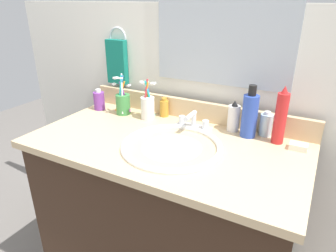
# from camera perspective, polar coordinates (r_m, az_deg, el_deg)

# --- Properties ---
(vanity_cabinet) EXTENTS (1.04, 0.53, 0.77)m
(vanity_cabinet) POSITION_cam_1_polar(r_m,az_deg,el_deg) (1.42, -0.52, -18.14)
(vanity_cabinet) COLOR #382316
(vanity_cabinet) RESTS_ON ground_plane
(countertop) EXTENTS (1.08, 0.57, 0.03)m
(countertop) POSITION_cam_1_polar(r_m,az_deg,el_deg) (1.19, -0.59, -3.62)
(countertop) COLOR #D1B284
(countertop) RESTS_ON vanity_cabinet
(backsplash) EXTENTS (1.08, 0.02, 0.09)m
(backsplash) POSITION_cam_1_polar(r_m,az_deg,el_deg) (1.39, 4.87, 3.08)
(backsplash) COLOR #D1B284
(backsplash) RESTS_ON countertop
(back_wall) EXTENTS (2.18, 0.04, 1.30)m
(back_wall) POSITION_cam_1_polar(r_m,az_deg,el_deg) (1.52, 5.58, -2.98)
(back_wall) COLOR white
(back_wall) RESTS_ON ground_plane
(mirror_panel) EXTENTS (0.60, 0.01, 0.56)m
(mirror_panel) POSITION_cam_1_polar(r_m,az_deg,el_deg) (1.31, 10.51, 19.71)
(mirror_panel) COLOR #B2BCC6
(towel_ring) EXTENTS (0.10, 0.01, 0.10)m
(towel_ring) POSITION_cam_1_polar(r_m,az_deg,el_deg) (1.58, -9.53, 16.30)
(towel_ring) COLOR silver
(hand_towel) EXTENTS (0.11, 0.04, 0.22)m
(hand_towel) POSITION_cam_1_polar(r_m,az_deg,el_deg) (1.58, -9.64, 11.90)
(hand_towel) COLOR #147260
(sink_basin) EXTENTS (0.39, 0.39, 0.11)m
(sink_basin) POSITION_cam_1_polar(r_m,az_deg,el_deg) (1.15, 0.70, -5.38)
(sink_basin) COLOR white
(sink_basin) RESTS_ON countertop
(faucet) EXTENTS (0.16, 0.10, 0.08)m
(faucet) POSITION_cam_1_polar(r_m,az_deg,el_deg) (1.29, 4.75, 0.56)
(faucet) COLOR silver
(faucet) RESTS_ON countertop
(bottle_lotion_white) EXTENTS (0.05, 0.05, 0.13)m
(bottle_lotion_white) POSITION_cam_1_polar(r_m,az_deg,el_deg) (1.29, 12.36, 1.61)
(bottle_lotion_white) COLOR white
(bottle_lotion_white) RESTS_ON countertop
(bottle_spray_red) EXTENTS (0.05, 0.05, 0.23)m
(bottle_spray_red) POSITION_cam_1_polar(r_m,az_deg,el_deg) (1.21, 20.59, 1.55)
(bottle_spray_red) COLOR red
(bottle_spray_red) RESTS_ON countertop
(bottle_shampoo_blue) EXTENTS (0.06, 0.06, 0.21)m
(bottle_shampoo_blue) POSITION_cam_1_polar(r_m,az_deg,el_deg) (1.24, 15.25, 2.05)
(bottle_shampoo_blue) COLOR #2D4CB2
(bottle_shampoo_blue) RESTS_ON countertop
(bottle_cream_purple) EXTENTS (0.05, 0.05, 0.10)m
(bottle_cream_purple) POSITION_cam_1_polar(r_m,az_deg,el_deg) (1.55, -12.94, 4.75)
(bottle_cream_purple) COLOR #7A3899
(bottle_cream_purple) RESTS_ON countertop
(bottle_oil_amber) EXTENTS (0.04, 0.04, 0.09)m
(bottle_oil_amber) POSITION_cam_1_polar(r_m,az_deg,el_deg) (1.42, -0.72, 3.46)
(bottle_oil_amber) COLOR gold
(bottle_oil_amber) RESTS_ON countertop
(bottle_gel_clear) EXTENTS (0.05, 0.05, 0.10)m
(bottle_gel_clear) POSITION_cam_1_polar(r_m,az_deg,el_deg) (1.28, 18.10, 0.27)
(bottle_gel_clear) COLOR silver
(bottle_gel_clear) RESTS_ON countertop
(cup_green) EXTENTS (0.08, 0.07, 0.20)m
(cup_green) POSITION_cam_1_polar(r_m,az_deg,el_deg) (1.46, -8.57, 4.36)
(cup_green) COLOR #3F8C47
(cup_green) RESTS_ON countertop
(cup_white_ceramic) EXTENTS (0.07, 0.06, 0.19)m
(cup_white_ceramic) POSITION_cam_1_polar(r_m,az_deg,el_deg) (1.39, -3.87, 3.77)
(cup_white_ceramic) COLOR white
(cup_white_ceramic) RESTS_ON countertop
(soap_bar) EXTENTS (0.06, 0.04, 0.02)m
(soap_bar) POSITION_cam_1_polar(r_m,az_deg,el_deg) (1.22, 23.51, -3.61)
(soap_bar) COLOR white
(soap_bar) RESTS_ON countertop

